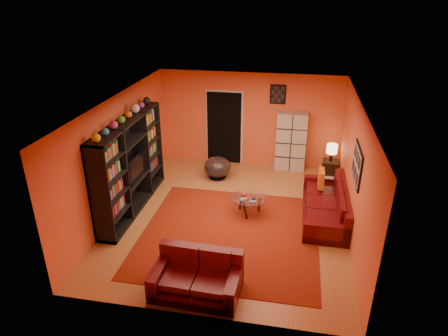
% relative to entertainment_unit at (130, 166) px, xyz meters
% --- Properties ---
extents(floor, '(6.00, 6.00, 0.00)m').
position_rel_entertainment_unit_xyz_m(floor, '(2.27, 0.00, -1.05)').
color(floor, '#965D2E').
rests_on(floor, ground).
extents(ceiling, '(6.00, 6.00, 0.00)m').
position_rel_entertainment_unit_xyz_m(ceiling, '(2.27, 0.00, 1.55)').
color(ceiling, white).
rests_on(ceiling, wall_back).
extents(wall_back, '(6.00, 0.00, 6.00)m').
position_rel_entertainment_unit_xyz_m(wall_back, '(2.27, 3.00, 0.25)').
color(wall_back, '#E25A31').
rests_on(wall_back, floor).
extents(wall_front, '(6.00, 0.00, 6.00)m').
position_rel_entertainment_unit_xyz_m(wall_front, '(2.27, -3.00, 0.25)').
color(wall_front, '#E25A31').
rests_on(wall_front, floor).
extents(wall_left, '(0.00, 6.00, 6.00)m').
position_rel_entertainment_unit_xyz_m(wall_left, '(-0.23, 0.00, 0.25)').
color(wall_left, '#E25A31').
rests_on(wall_left, floor).
extents(wall_right, '(0.00, 6.00, 6.00)m').
position_rel_entertainment_unit_xyz_m(wall_right, '(4.78, 0.00, 0.25)').
color(wall_right, '#E25A31').
rests_on(wall_right, floor).
extents(rug, '(3.60, 3.60, 0.01)m').
position_rel_entertainment_unit_xyz_m(rug, '(2.38, -0.70, -1.04)').
color(rug, '#61170B').
rests_on(rug, floor).
extents(doorway, '(0.95, 0.10, 2.04)m').
position_rel_entertainment_unit_xyz_m(doorway, '(1.57, 2.96, -0.03)').
color(doorway, black).
rests_on(doorway, floor).
extents(wall_art_right, '(0.03, 1.00, 0.70)m').
position_rel_entertainment_unit_xyz_m(wall_art_right, '(4.75, -0.30, 0.55)').
color(wall_art_right, black).
rests_on(wall_art_right, wall_right).
extents(wall_art_back, '(0.42, 0.03, 0.52)m').
position_rel_entertainment_unit_xyz_m(wall_art_back, '(3.02, 2.98, 1.00)').
color(wall_art_back, black).
rests_on(wall_art_back, wall_back).
extents(entertainment_unit, '(0.45, 3.00, 2.10)m').
position_rel_entertainment_unit_xyz_m(entertainment_unit, '(0.00, 0.00, 0.00)').
color(entertainment_unit, black).
rests_on(entertainment_unit, floor).
extents(tv, '(0.98, 0.13, 0.56)m').
position_rel_entertainment_unit_xyz_m(tv, '(0.05, 0.05, -0.05)').
color(tv, black).
rests_on(tv, entertainment_unit).
extents(sofa, '(0.95, 2.31, 0.85)m').
position_rel_entertainment_unit_xyz_m(sofa, '(4.41, 0.37, -0.77)').
color(sofa, '#43080D').
rests_on(sofa, rug).
extents(loveseat, '(1.48, 0.92, 0.85)m').
position_rel_entertainment_unit_xyz_m(loveseat, '(2.12, -2.42, -0.76)').
color(loveseat, '#43080D').
rests_on(loveseat, rug).
extents(throw_pillow, '(0.12, 0.42, 0.42)m').
position_rel_entertainment_unit_xyz_m(throw_pillow, '(4.22, 0.99, -0.42)').
color(throw_pillow, orange).
rests_on(throw_pillow, sofa).
extents(coffee_table, '(0.80, 0.80, 0.40)m').
position_rel_entertainment_unit_xyz_m(coffee_table, '(2.65, 0.19, -0.69)').
color(coffee_table, silver).
rests_on(coffee_table, floor).
extents(storage_cabinet, '(0.82, 0.38, 1.62)m').
position_rel_entertainment_unit_xyz_m(storage_cabinet, '(3.47, 2.80, -0.24)').
color(storage_cabinet, beige).
rests_on(storage_cabinet, floor).
extents(bowl_chair, '(0.72, 0.72, 0.58)m').
position_rel_entertainment_unit_xyz_m(bowl_chair, '(1.60, 1.85, -0.74)').
color(bowl_chair, black).
rests_on(bowl_chair, floor).
extents(side_table, '(0.43, 0.43, 0.50)m').
position_rel_entertainment_unit_xyz_m(side_table, '(4.53, 2.38, -0.80)').
color(side_table, black).
rests_on(side_table, floor).
extents(table_lamp, '(0.28, 0.28, 0.46)m').
position_rel_entertainment_unit_xyz_m(table_lamp, '(4.53, 2.38, -0.22)').
color(table_lamp, black).
rests_on(table_lamp, side_table).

